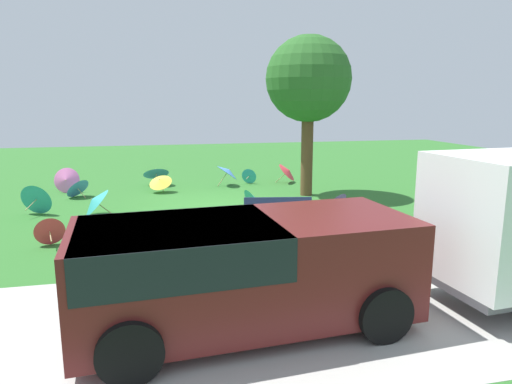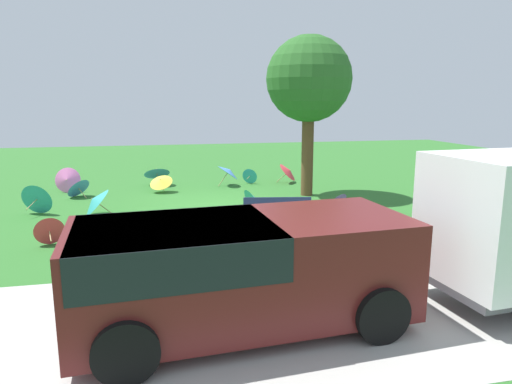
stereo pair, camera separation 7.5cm
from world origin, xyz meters
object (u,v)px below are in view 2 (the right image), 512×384
(parasol_blue_2, at_px, (77,187))
(parasol_purple_1, at_px, (336,202))
(parasol_red_0, at_px, (49,230))
(parasol_blue_0, at_px, (229,171))
(parasol_red_1, at_px, (289,171))
(van_dark, at_px, (232,265))
(park_bench, at_px, (277,214))
(parasol_yellow_2, at_px, (361,214))
(parasol_yellow_1, at_px, (161,181))
(parasol_blue_1, at_px, (157,171))
(parasol_teal_1, at_px, (255,201))
(parasol_teal_0, at_px, (95,201))
(parasol_teal_2, at_px, (38,198))
(shade_tree, at_px, (309,80))
(parasol_teal_3, at_px, (250,176))
(parasol_pink_4, at_px, (67,180))

(parasol_blue_2, xyz_separation_m, parasol_purple_1, (-7.53, 3.77, -0.04))
(parasol_red_0, relative_size, parasol_blue_0, 0.72)
(parasol_purple_1, bearing_deg, parasol_red_1, -90.09)
(van_dark, xyz_separation_m, park_bench, (-1.82, -4.39, -0.45))
(park_bench, xyz_separation_m, parasol_yellow_2, (-2.15, 0.07, -0.09))
(park_bench, xyz_separation_m, parasol_blue_0, (0.14, -6.41, 0.09))
(parasol_yellow_1, bearing_deg, parasol_blue_1, -85.28)
(parasol_purple_1, bearing_deg, parasol_teal_1, -1.17)
(parasol_teal_0, distance_m, parasol_teal_2, 1.69)
(shade_tree, distance_m, parasol_yellow_1, 6.02)
(parasol_blue_0, distance_m, parasol_teal_0, 5.71)
(parasol_teal_3, xyz_separation_m, parasol_pink_4, (6.53, 0.38, 0.14))
(parasol_red_0, xyz_separation_m, parasol_teal_3, (-5.88, -6.51, -0.03))
(park_bench, relative_size, parasol_blue_2, 1.66)
(parasol_teal_2, bearing_deg, parasol_red_0, 106.25)
(parasol_blue_2, xyz_separation_m, parasol_pink_4, (0.46, -0.90, 0.09))
(parasol_blue_1, bearing_deg, parasol_red_0, 71.01)
(parasol_teal_0, relative_size, parasol_teal_3, 1.64)
(parasol_teal_1, xyz_separation_m, parasol_red_1, (-2.36, -4.79, 0.05))
(parasol_blue_1, height_order, parasol_red_1, parasol_blue_1)
(parasol_teal_1, height_order, parasol_yellow_1, parasol_teal_1)
(parasol_red_1, height_order, parasol_purple_1, parasol_red_1)
(park_bench, bearing_deg, parasol_blue_0, -88.75)
(parasol_pink_4, bearing_deg, parasol_purple_1, 149.71)
(parasol_pink_4, bearing_deg, parasol_teal_1, 140.65)
(parasol_teal_1, relative_size, parasol_red_1, 0.88)
(parasol_pink_4, distance_m, parasol_yellow_2, 10.20)
(parasol_blue_0, relative_size, parasol_yellow_2, 1.33)
(parasol_red_0, distance_m, parasol_yellow_2, 7.29)
(parasol_red_0, distance_m, parasol_blue_1, 7.31)
(parasol_red_0, xyz_separation_m, parasol_pink_4, (0.65, -6.13, 0.11))
(shade_tree, bearing_deg, parasol_purple_1, 91.28)
(parasol_blue_2, height_order, parasol_yellow_1, parasol_blue_2)
(parasol_red_0, height_order, parasol_pink_4, parasol_pink_4)
(parasol_yellow_1, height_order, parasol_yellow_2, parasol_yellow_1)
(parasol_red_1, xyz_separation_m, parasol_yellow_2, (0.06, 6.58, -0.08))
(park_bench, distance_m, shade_tree, 5.72)
(park_bench, xyz_separation_m, parasol_pink_4, (5.79, -6.34, -0.03))
(parasol_blue_2, bearing_deg, van_dark, 109.67)
(parasol_blue_2, distance_m, parasol_teal_0, 2.90)
(park_bench, xyz_separation_m, parasol_teal_1, (0.15, -1.72, -0.05))
(parasol_blue_2, bearing_deg, parasol_red_1, -171.89)
(shade_tree, relative_size, parasol_blue_0, 5.29)
(van_dark, bearing_deg, parasol_teal_0, -69.48)
(shade_tree, height_order, parasol_yellow_2, shade_tree)
(parasol_blue_2, relative_size, parasol_teal_1, 1.08)
(shade_tree, xyz_separation_m, parasol_blue_0, (2.29, -2.26, -3.21))
(parasol_blue_1, bearing_deg, parasol_blue_2, 33.26)
(van_dark, relative_size, parasol_blue_1, 4.42)
(shade_tree, height_order, parasol_teal_2, shade_tree)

